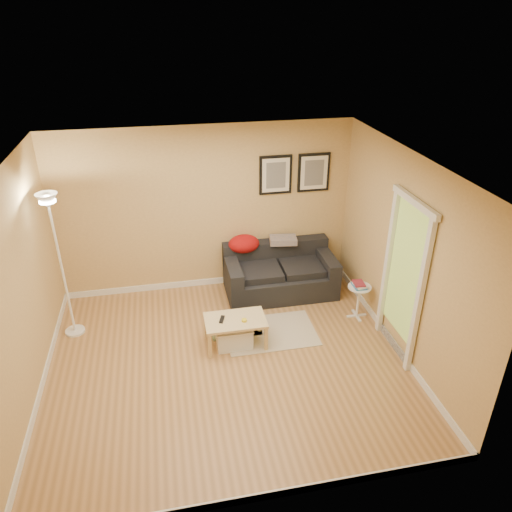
# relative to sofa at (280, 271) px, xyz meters

# --- Properties ---
(floor) EXTENTS (4.50, 4.50, 0.00)m
(floor) POSITION_rel_sofa_xyz_m (-1.08, -1.53, -0.38)
(floor) COLOR #B1814C
(floor) RESTS_ON ground
(ceiling) EXTENTS (4.50, 4.50, 0.00)m
(ceiling) POSITION_rel_sofa_xyz_m (-1.08, -1.53, 2.23)
(ceiling) COLOR white
(ceiling) RESTS_ON wall_back
(wall_back) EXTENTS (4.50, 0.00, 4.50)m
(wall_back) POSITION_rel_sofa_xyz_m (-1.08, 0.47, 0.92)
(wall_back) COLOR tan
(wall_back) RESTS_ON ground
(wall_front) EXTENTS (4.50, 0.00, 4.50)m
(wall_front) POSITION_rel_sofa_xyz_m (-1.08, -3.53, 0.92)
(wall_front) COLOR tan
(wall_front) RESTS_ON ground
(wall_left) EXTENTS (0.00, 4.00, 4.00)m
(wall_left) POSITION_rel_sofa_xyz_m (-3.33, -1.53, 0.92)
(wall_left) COLOR tan
(wall_left) RESTS_ON ground
(wall_right) EXTENTS (0.00, 4.00, 4.00)m
(wall_right) POSITION_rel_sofa_xyz_m (1.17, -1.53, 0.92)
(wall_right) COLOR tan
(wall_right) RESTS_ON ground
(baseboard_back) EXTENTS (4.50, 0.02, 0.10)m
(baseboard_back) POSITION_rel_sofa_xyz_m (-1.08, 0.46, -0.33)
(baseboard_back) COLOR white
(baseboard_back) RESTS_ON ground
(baseboard_front) EXTENTS (4.50, 0.02, 0.10)m
(baseboard_front) POSITION_rel_sofa_xyz_m (-1.08, -3.52, -0.33)
(baseboard_front) COLOR white
(baseboard_front) RESTS_ON ground
(baseboard_left) EXTENTS (0.02, 4.00, 0.10)m
(baseboard_left) POSITION_rel_sofa_xyz_m (-3.32, -1.53, -0.33)
(baseboard_left) COLOR white
(baseboard_left) RESTS_ON ground
(baseboard_right) EXTENTS (0.02, 4.00, 0.10)m
(baseboard_right) POSITION_rel_sofa_xyz_m (1.16, -1.53, -0.33)
(baseboard_right) COLOR white
(baseboard_right) RESTS_ON ground
(sofa) EXTENTS (1.70, 0.90, 0.75)m
(sofa) POSITION_rel_sofa_xyz_m (0.00, 0.00, 0.00)
(sofa) COLOR black
(sofa) RESTS_ON ground
(red_throw) EXTENTS (0.48, 0.36, 0.28)m
(red_throw) POSITION_rel_sofa_xyz_m (-0.52, 0.28, 0.40)
(red_throw) COLOR #AD1010
(red_throw) RESTS_ON sofa
(plaid_throw) EXTENTS (0.45, 0.32, 0.10)m
(plaid_throw) POSITION_rel_sofa_xyz_m (0.10, 0.27, 0.41)
(plaid_throw) COLOR tan
(plaid_throw) RESTS_ON sofa
(framed_print_left) EXTENTS (0.50, 0.04, 0.60)m
(framed_print_left) POSITION_rel_sofa_xyz_m (0.00, 0.45, 1.43)
(framed_print_left) COLOR black
(framed_print_left) RESTS_ON wall_back
(framed_print_right) EXTENTS (0.50, 0.04, 0.60)m
(framed_print_right) POSITION_rel_sofa_xyz_m (0.60, 0.45, 1.43)
(framed_print_right) COLOR black
(framed_print_right) RESTS_ON wall_back
(area_rug) EXTENTS (1.25, 0.85, 0.01)m
(area_rug) POSITION_rel_sofa_xyz_m (-0.39, -1.03, -0.37)
(area_rug) COLOR beige
(area_rug) RESTS_ON ground
(green_runner) EXTENTS (0.70, 0.50, 0.01)m
(green_runner) POSITION_rel_sofa_xyz_m (-0.86, -0.82, -0.37)
(green_runner) COLOR #668C4C
(green_runner) RESTS_ON ground
(coffee_table) EXTENTS (0.92, 0.73, 0.40)m
(coffee_table) POSITION_rel_sofa_xyz_m (-0.91, -1.18, -0.17)
(coffee_table) COLOR #E1C889
(coffee_table) RESTS_ON ground
(remote_control) EXTENTS (0.10, 0.17, 0.02)m
(remote_control) POSITION_rel_sofa_xyz_m (-1.08, -1.16, 0.04)
(remote_control) COLOR black
(remote_control) RESTS_ON coffee_table
(tape_roll) EXTENTS (0.07, 0.07, 0.03)m
(tape_roll) POSITION_rel_sofa_xyz_m (-0.80, -1.24, 0.04)
(tape_roll) COLOR yellow
(tape_roll) RESTS_ON coffee_table
(storage_bin) EXTENTS (0.49, 0.36, 0.30)m
(storage_bin) POSITION_rel_sofa_xyz_m (-0.93, -1.19, -0.23)
(storage_bin) COLOR white
(storage_bin) RESTS_ON ground
(side_table) EXTENTS (0.34, 0.34, 0.51)m
(side_table) POSITION_rel_sofa_xyz_m (0.94, -0.89, -0.12)
(side_table) COLOR white
(side_table) RESTS_ON ground
(book_stack) EXTENTS (0.23, 0.26, 0.07)m
(book_stack) POSITION_rel_sofa_xyz_m (0.93, -0.89, 0.17)
(book_stack) COLOR teal
(book_stack) RESTS_ON side_table
(floor_lamp) EXTENTS (0.27, 0.27, 2.07)m
(floor_lamp) POSITION_rel_sofa_xyz_m (-3.08, -0.46, 0.60)
(floor_lamp) COLOR white
(floor_lamp) RESTS_ON ground
(doorway) EXTENTS (0.12, 1.01, 2.13)m
(doorway) POSITION_rel_sofa_xyz_m (1.12, -1.68, 0.65)
(doorway) COLOR white
(doorway) RESTS_ON ground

